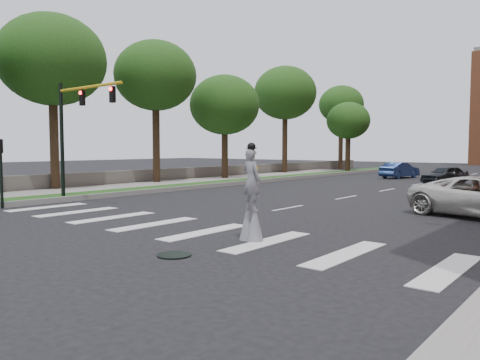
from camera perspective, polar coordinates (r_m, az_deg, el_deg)
ground_plane at (r=16.04m, az=-10.10°, el=-6.27°), size 160.00×160.00×0.00m
grass_median at (r=38.41m, az=1.36°, el=-0.06°), size 2.00×60.00×0.25m
median_curb at (r=37.78m, az=2.62°, el=-0.11°), size 0.20×60.00×0.28m
sidewalk_left at (r=33.46m, az=-13.35°, el=-0.83°), size 4.00×60.00×0.18m
stone_wall at (r=43.44m, az=-2.76°, el=0.97°), size 0.50×56.00×1.10m
manhole at (r=12.53m, az=-8.04°, el=-9.05°), size 0.90×0.90×0.04m
traffic_signal at (r=25.52m, az=-19.56°, el=6.71°), size 5.30×0.23×6.20m
secondary_signal at (r=24.34m, az=-27.13°, el=1.45°), size 0.25×0.21×3.23m
stilt_performer at (r=14.21m, az=1.39°, el=-2.56°), size 0.84×0.57×2.99m
car_near at (r=39.83m, az=23.69°, el=0.59°), size 3.10×4.49×1.42m
car_mid at (r=45.75m, az=18.89°, el=1.14°), size 2.42×4.66×1.46m
tree_1 at (r=33.03m, az=-21.95°, el=13.36°), size 6.83×6.83×11.32m
tree_2 at (r=37.09m, az=-10.28°, el=12.34°), size 6.27×6.27×10.98m
tree_3 at (r=41.28m, az=-1.88°, el=9.09°), size 6.12×6.12×9.14m
tree_4 at (r=50.75m, az=5.52°, el=10.48°), size 6.64×6.64×11.45m
tree_5 at (r=61.71m, az=12.24°, el=8.92°), size 5.67×5.67×10.71m
tree_6 at (r=53.50m, az=13.06°, el=7.02°), size 4.78×4.78×7.85m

